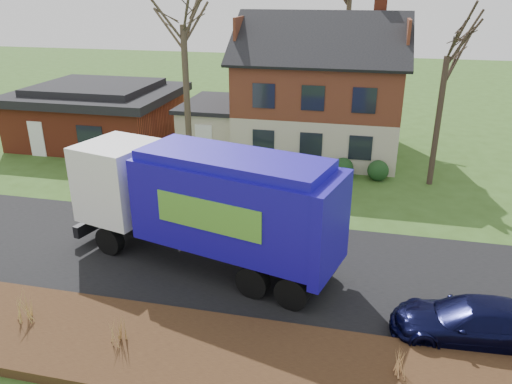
# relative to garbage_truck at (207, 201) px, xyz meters

# --- Properties ---
(ground) EXTENTS (120.00, 120.00, 0.00)m
(ground) POSITION_rel_garbage_truck_xyz_m (0.31, 0.36, -2.48)
(ground) COLOR #314F1A
(ground) RESTS_ON ground
(road) EXTENTS (80.00, 7.00, 0.02)m
(road) POSITION_rel_garbage_truck_xyz_m (0.31, 0.36, -2.47)
(road) COLOR black
(road) RESTS_ON ground
(mulch_verge) EXTENTS (80.00, 3.50, 0.30)m
(mulch_verge) POSITION_rel_garbage_truck_xyz_m (0.31, -4.94, -2.33)
(mulch_verge) COLOR black
(mulch_verge) RESTS_ON ground
(main_house) EXTENTS (12.95, 8.95, 9.26)m
(main_house) POSITION_rel_garbage_truck_xyz_m (1.80, 14.27, 1.55)
(main_house) COLOR beige
(main_house) RESTS_ON ground
(ranch_house) EXTENTS (9.80, 8.20, 3.70)m
(ranch_house) POSITION_rel_garbage_truck_xyz_m (-11.69, 13.36, -0.67)
(ranch_house) COLOR maroon
(ranch_house) RESTS_ON ground
(garbage_truck) EXTENTS (10.39, 5.15, 4.30)m
(garbage_truck) POSITION_rel_garbage_truck_xyz_m (0.00, 0.00, 0.00)
(garbage_truck) COLOR black
(garbage_truck) RESTS_ON ground
(silver_sedan) EXTENTS (5.51, 3.85, 1.72)m
(silver_sedan) POSITION_rel_garbage_truck_xyz_m (-1.22, 4.97, -1.62)
(silver_sedan) COLOR #9B9DA2
(silver_sedan) RESTS_ON ground
(navy_wagon) EXTENTS (4.59, 2.11, 1.30)m
(navy_wagon) POSITION_rel_garbage_truck_xyz_m (8.54, -2.48, -1.83)
(navy_wagon) COLOR black
(navy_wagon) RESTS_ON ground
(tree_front_east) EXTENTS (3.27, 3.27, 9.07)m
(tree_front_east) POSITION_rel_garbage_truck_xyz_m (8.51, 10.08, 4.89)
(tree_front_east) COLOR #392C22
(tree_front_east) RESTS_ON ground
(grass_clump_west) EXTENTS (0.39, 0.32, 1.02)m
(grass_clump_west) POSITION_rel_garbage_truck_xyz_m (-3.99, -4.80, -1.67)
(grass_clump_west) COLOR tan
(grass_clump_west) RESTS_ON mulch_verge
(grass_clump_mid) EXTENTS (0.34, 0.28, 0.95)m
(grass_clump_mid) POSITION_rel_garbage_truck_xyz_m (-0.95, -5.13, -1.70)
(grass_clump_mid) COLOR #AD854C
(grass_clump_mid) RESTS_ON mulch_verge
(grass_clump_east) EXTENTS (0.31, 0.26, 0.78)m
(grass_clump_east) POSITION_rel_garbage_truck_xyz_m (6.48, -4.65, -1.79)
(grass_clump_east) COLOR tan
(grass_clump_east) RESTS_ON mulch_verge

